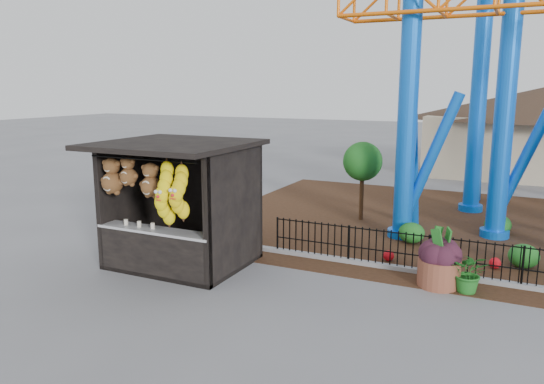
% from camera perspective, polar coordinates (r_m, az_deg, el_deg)
% --- Properties ---
extents(ground, '(120.00, 120.00, 0.00)m').
position_cam_1_polar(ground, '(11.44, -0.39, -11.50)').
color(ground, slate).
rests_on(ground, ground).
extents(mulch_bed, '(18.00, 12.00, 0.02)m').
position_cam_1_polar(mulch_bed, '(18.03, 22.92, -3.83)').
color(mulch_bed, '#331E11').
rests_on(mulch_bed, ground).
extents(curb, '(18.00, 0.18, 0.12)m').
position_cam_1_polar(curb, '(13.22, 21.70, -8.84)').
color(curb, gray).
rests_on(curb, ground).
extents(prize_booth, '(3.50, 3.40, 3.12)m').
position_cam_1_polar(prize_booth, '(13.19, -10.44, -1.52)').
color(prize_booth, black).
rests_on(prize_booth, ground).
extents(picket_fence, '(12.20, 0.06, 1.00)m').
position_cam_1_polar(picket_fence, '(13.07, 25.80, -7.37)').
color(picket_fence, black).
rests_on(picket_fence, ground).
extents(terracotta_planter, '(1.06, 1.06, 0.63)m').
position_cam_1_polar(terracotta_planter, '(12.63, 17.51, -8.27)').
color(terracotta_planter, brown).
rests_on(terracotta_planter, ground).
extents(planter_foliage, '(0.70, 0.70, 0.64)m').
position_cam_1_polar(planter_foliage, '(12.43, 17.69, -5.50)').
color(planter_foliage, '#311320').
rests_on(planter_foliage, terracotta_planter).
extents(potted_plant, '(0.87, 0.77, 0.92)m').
position_cam_1_polar(potted_plant, '(12.40, 20.47, -8.12)').
color(potted_plant, '#1E5619').
rests_on(potted_plant, ground).
extents(landscaping, '(8.17, 4.42, 0.62)m').
position_cam_1_polar(landscaping, '(15.76, 25.68, -5.08)').
color(landscaping, '#1B5D1C').
rests_on(landscaping, mulch_bed).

